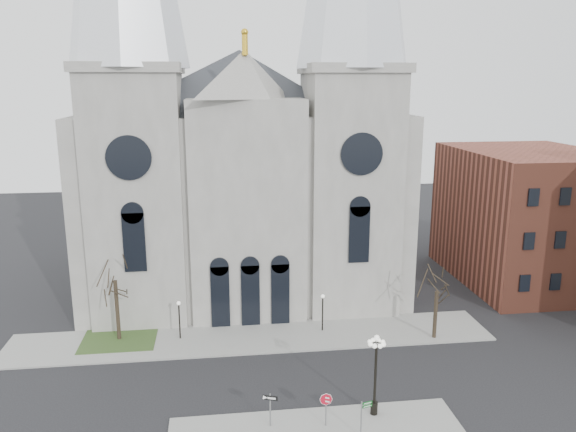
{
  "coord_description": "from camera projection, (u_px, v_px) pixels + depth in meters",
  "views": [
    {
      "loc": [
        -2.59,
        -32.25,
        20.84
      ],
      "look_at": [
        2.58,
        8.0,
        11.15
      ],
      "focal_mm": 35.0,
      "sensor_mm": 36.0,
      "label": 1
    }
  ],
  "objects": [
    {
      "name": "ground",
      "position": [
        264.0,
        413.0,
        36.27
      ],
      "size": [
        160.0,
        160.0,
        0.0
      ],
      "primitive_type": "plane",
      "color": "black",
      "rests_on": "ground"
    },
    {
      "name": "sidewalk_far",
      "position": [
        253.0,
        337.0,
        46.87
      ],
      "size": [
        40.0,
        6.0,
        0.14
      ],
      "primitive_type": "cube",
      "color": "gray",
      "rests_on": "ground"
    },
    {
      "name": "grass_patch",
      "position": [
        119.0,
        339.0,
        46.46
      ],
      "size": [
        6.0,
        5.0,
        0.18
      ],
      "primitive_type": "cube",
      "color": "#31491F",
      "rests_on": "ground"
    },
    {
      "name": "cathedral",
      "position": [
        242.0,
        107.0,
        54.03
      ],
      "size": [
        33.0,
        26.66,
        54.0
      ],
      "color": "gray",
      "rests_on": "ground"
    },
    {
      "name": "bg_building_brick",
      "position": [
        527.0,
        216.0,
        59.59
      ],
      "size": [
        14.0,
        18.0,
        14.0
      ],
      "primitive_type": "cube",
      "color": "brown",
      "rests_on": "ground"
    },
    {
      "name": "tree_left",
      "position": [
        115.0,
        277.0,
        45.19
      ],
      "size": [
        3.2,
        3.2,
        7.5
      ],
      "color": "black",
      "rests_on": "ground"
    },
    {
      "name": "tree_right",
      "position": [
        437.0,
        288.0,
        45.78
      ],
      "size": [
        3.2,
        3.2,
        6.0
      ],
      "color": "black",
      "rests_on": "ground"
    },
    {
      "name": "ped_lamp_left",
      "position": [
        179.0,
        314.0,
        46.08
      ],
      "size": [
        0.32,
        0.32,
        3.26
      ],
      "color": "black",
      "rests_on": "sidewalk_far"
    },
    {
      "name": "ped_lamp_right",
      "position": [
        323.0,
        306.0,
        47.57
      ],
      "size": [
        0.32,
        0.32,
        3.26
      ],
      "color": "black",
      "rests_on": "sidewalk_far"
    },
    {
      "name": "stop_sign",
      "position": [
        326.0,
        402.0,
        34.36
      ],
      "size": [
        0.74,
        0.35,
        2.23
      ],
      "rotation": [
        0.0,
        0.0,
        -0.43
      ],
      "color": "slate",
      "rests_on": "sidewalk_near"
    },
    {
      "name": "globe_lamp",
      "position": [
        376.0,
        365.0,
        35.17
      ],
      "size": [
        1.41,
        1.41,
        5.46
      ],
      "rotation": [
        0.0,
        0.0,
        0.23
      ],
      "color": "black",
      "rests_on": "sidewalk_near"
    },
    {
      "name": "one_way_sign",
      "position": [
        270.0,
        404.0,
        34.38
      ],
      "size": [
        0.91,
        0.36,
        2.18
      ],
      "rotation": [
        0.0,
        0.0,
        -0.35
      ],
      "color": "slate",
      "rests_on": "sidewalk_near"
    },
    {
      "name": "street_name_sign",
      "position": [
        363.0,
        416.0,
        33.38
      ],
      "size": [
        0.72,
        0.25,
        2.32
      ],
      "rotation": [
        0.0,
        0.0,
        0.27
      ],
      "color": "slate",
      "rests_on": "sidewalk_near"
    }
  ]
}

